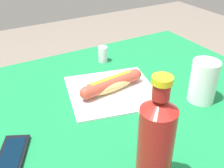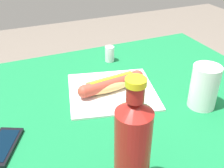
# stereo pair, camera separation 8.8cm
# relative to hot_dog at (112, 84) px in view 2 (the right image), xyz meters

# --- Properties ---
(dining_table) EXTENTS (1.01, 0.83, 0.73)m
(dining_table) POSITION_rel_hot_dog_xyz_m (0.03, -0.06, -0.17)
(dining_table) COLOR brown
(dining_table) RESTS_ON ground
(paper_wrapper) EXTENTS (0.33, 0.32, 0.01)m
(paper_wrapper) POSITION_rel_hot_dog_xyz_m (0.00, -0.00, -0.03)
(paper_wrapper) COLOR silver
(paper_wrapper) RESTS_ON dining_table
(hot_dog) EXTENTS (0.23, 0.07, 0.05)m
(hot_dog) POSITION_rel_hot_dog_xyz_m (0.00, 0.00, 0.00)
(hot_dog) COLOR #DBB26B
(hot_dog) RESTS_ON paper_wrapper
(cell_phone) EXTENTS (0.11, 0.14, 0.01)m
(cell_phone) POSITION_rel_hot_dog_xyz_m (-0.35, -0.13, -0.03)
(cell_phone) COLOR black
(cell_phone) RESTS_ON dining_table
(soda_bottle) EXTENTS (0.07, 0.07, 0.26)m
(soda_bottle) POSITION_rel_hot_dog_xyz_m (-0.11, -0.36, 0.09)
(soda_bottle) COLOR maroon
(soda_bottle) RESTS_ON dining_table
(drinking_cup) EXTENTS (0.08, 0.08, 0.13)m
(drinking_cup) POSITION_rel_hot_dog_xyz_m (0.21, -0.18, 0.03)
(drinking_cup) COLOR white
(drinking_cup) RESTS_ON dining_table
(salt_shaker) EXTENTS (0.04, 0.04, 0.06)m
(salt_shaker) POSITION_rel_hot_dog_xyz_m (0.08, 0.21, -0.00)
(salt_shaker) COLOR silver
(salt_shaker) RESTS_ON dining_table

